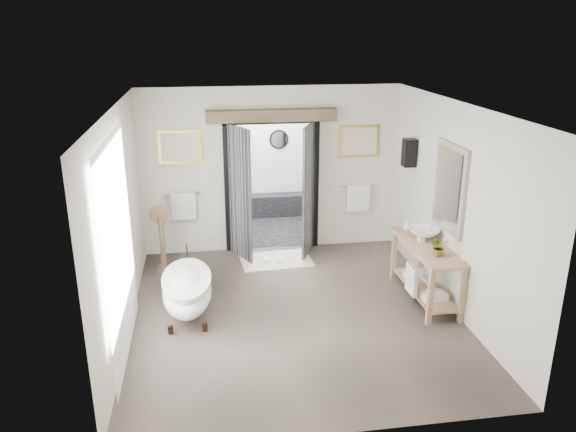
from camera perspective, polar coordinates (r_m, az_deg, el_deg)
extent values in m
plane|color=#64564B|center=(8.04, 0.65, -9.84)|extent=(5.00, 5.00, 0.00)
cube|color=beige|center=(5.20, 5.21, -8.91)|extent=(4.50, 0.02, 2.90)
cube|color=beige|center=(7.45, -16.66, -0.87)|extent=(0.02, 5.00, 2.90)
cube|color=beige|center=(8.11, 16.58, 0.75)|extent=(0.02, 5.00, 2.90)
cube|color=beige|center=(9.77, -10.61, 4.25)|extent=(1.45, 0.02, 2.90)
cube|color=beige|center=(10.12, 6.96, 4.95)|extent=(1.45, 0.02, 2.90)
cube|color=beige|center=(9.61, -1.74, 11.32)|extent=(1.60, 0.02, 0.60)
cube|color=silver|center=(7.12, 0.74, 11.09)|extent=(4.50, 5.00, 0.02)
cube|color=white|center=(6.92, -16.79, -3.30)|extent=(0.02, 2.20, 2.70)
cube|color=gray|center=(8.16, 16.14, 2.75)|extent=(0.05, 0.95, 1.25)
cube|color=silver|center=(8.15, 15.95, 2.74)|extent=(0.01, 0.80, 1.10)
cube|color=black|center=(9.33, 12.22, 6.30)|extent=(0.20, 0.20, 0.45)
sphere|color=#FFCC8C|center=(9.33, 12.22, 6.30)|extent=(0.10, 0.10, 0.10)
cube|color=black|center=(11.21, -2.23, -1.26)|extent=(2.20, 2.00, 0.01)
cube|color=silver|center=(10.61, -2.41, 11.49)|extent=(2.20, 2.00, 0.02)
cube|color=white|center=(11.81, -2.87, 6.08)|extent=(2.20, 0.02, 2.50)
cube|color=white|center=(10.78, -8.15, 4.66)|extent=(0.02, 2.00, 2.50)
cube|color=white|center=(11.01, 3.40, 5.13)|extent=(0.02, 2.00, 2.50)
cube|color=black|center=(11.91, -2.70, 1.08)|extent=(2.00, 0.35, 0.45)
cylinder|color=silver|center=(11.67, -4.85, 7.65)|extent=(0.40, 0.03, 0.40)
cylinder|color=silver|center=(11.75, -0.92, 7.79)|extent=(0.40, 0.03, 0.40)
cube|color=black|center=(9.85, -6.29, 2.77)|extent=(0.07, 0.10, 2.30)
cube|color=black|center=(10.03, 2.89, 3.17)|extent=(0.07, 0.10, 2.30)
cube|color=black|center=(9.65, -1.72, 9.56)|extent=(1.67, 0.10, 0.07)
cube|color=black|center=(9.52, -4.98, 2.25)|extent=(0.37, 0.75, 2.30)
cube|color=black|center=(9.66, 2.14, 2.56)|extent=(0.37, 0.75, 2.30)
cube|color=brown|center=(9.54, -1.65, 10.17)|extent=(2.20, 0.20, 0.20)
cube|color=gold|center=(9.64, -10.93, 6.92)|extent=(0.72, 0.03, 0.57)
cube|color=beige|center=(9.63, -10.93, 6.90)|extent=(0.62, 0.01, 0.47)
cube|color=gold|center=(10.01, 7.24, 7.54)|extent=(0.72, 0.03, 0.57)
cube|color=beige|center=(9.99, 7.26, 7.52)|extent=(0.62, 0.01, 0.47)
cylinder|color=silver|center=(9.80, -10.65, 2.29)|extent=(0.60, 0.02, 0.02)
cube|color=white|center=(9.84, -10.58, 1.03)|extent=(0.42, 0.08, 0.48)
cylinder|color=silver|center=(10.16, 7.11, 3.06)|extent=(0.60, 0.02, 0.02)
cube|color=white|center=(10.20, 7.09, 1.85)|extent=(0.42, 0.08, 0.48)
cylinder|color=#342115|center=(7.69, -11.86, -11.26)|extent=(0.07, 0.07, 0.11)
cylinder|color=#342115|center=(7.67, -8.43, -11.12)|extent=(0.07, 0.07, 0.11)
cylinder|color=#342115|center=(8.65, -11.53, -7.68)|extent=(0.07, 0.07, 0.11)
cylinder|color=#342115|center=(8.63, -8.52, -7.55)|extent=(0.07, 0.07, 0.11)
ellipsoid|color=white|center=(8.02, -10.21, -7.42)|extent=(0.69, 1.53, 0.49)
cylinder|color=#342115|center=(8.54, -10.24, -3.55)|extent=(0.03, 0.03, 0.20)
cube|color=tan|center=(7.80, 14.27, -7.93)|extent=(0.07, 0.07, 0.85)
cube|color=tan|center=(7.98, 17.34, -7.58)|extent=(0.07, 0.07, 0.85)
cube|color=tan|center=(9.05, 10.73, -3.81)|extent=(0.07, 0.07, 0.85)
cube|color=tan|center=(9.21, 13.44, -3.60)|extent=(0.07, 0.07, 0.85)
cube|color=tan|center=(8.34, 14.03, -3.08)|extent=(0.55, 1.60, 0.05)
cube|color=tan|center=(8.61, 13.68, -7.19)|extent=(0.45, 1.50, 0.03)
cylinder|color=silver|center=(8.33, 12.19, -4.64)|extent=(0.02, 1.40, 0.02)
cube|color=white|center=(8.28, 12.45, -6.32)|extent=(0.06, 0.34, 0.42)
cube|color=white|center=(8.29, 14.61, -7.82)|extent=(0.35, 0.25, 0.10)
cube|color=white|center=(8.87, 12.88, -5.85)|extent=(0.35, 0.25, 0.10)
cube|color=brown|center=(9.52, -12.42, -5.28)|extent=(0.22, 0.22, 0.08)
cylinder|color=brown|center=(9.34, -12.62, -2.68)|extent=(0.09, 0.09, 0.86)
cylinder|color=silver|center=(9.19, -12.83, 0.18)|extent=(0.30, 0.02, 0.30)
cylinder|color=brown|center=(9.18, -12.83, 0.15)|extent=(0.34, 0.02, 0.34)
cube|color=beige|center=(9.72, -1.21, -4.49)|extent=(1.25, 0.88, 0.01)
cube|color=white|center=(9.69, -2.34, -4.37)|extent=(0.11, 0.26, 0.05)
cube|color=white|center=(9.72, -0.95, -4.29)|extent=(0.11, 0.26, 0.05)
imported|color=white|center=(8.55, 13.66, -1.74)|extent=(0.59, 0.59, 0.16)
imported|color=gray|center=(7.95, 15.12, -3.03)|extent=(0.26, 0.23, 0.27)
imported|color=gray|center=(8.41, 13.38, -1.93)|extent=(0.10, 0.10, 0.20)
imported|color=gray|center=(8.83, 12.04, -0.88)|extent=(0.17, 0.17, 0.18)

